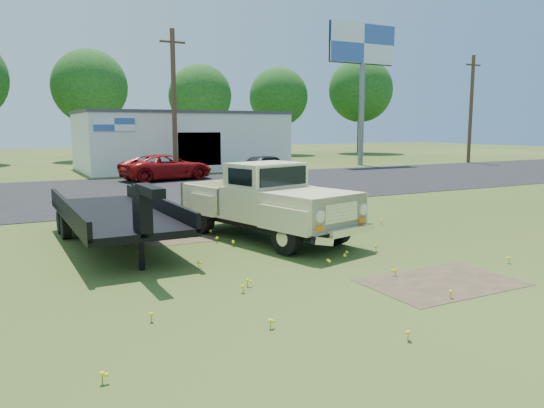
{
  "coord_description": "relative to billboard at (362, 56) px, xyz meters",
  "views": [
    {
      "loc": [
        -6.24,
        -10.44,
        3.07
      ],
      "look_at": [
        -0.2,
        1.0,
        1.18
      ],
      "focal_mm": 35.0,
      "sensor_mm": 36.0,
      "label": 1
    }
  ],
  "objects": [
    {
      "name": "treeline_d",
      "position": [
        -18.0,
        16.46,
        -1.92
      ],
      "size": [
        6.72,
        6.72,
        10.0
      ],
      "color": "#342617",
      "rests_on": "ground"
    },
    {
      "name": "dirt_patch_b",
      "position": [
        -22.0,
        -20.54,
        -8.54
      ],
      "size": [
        2.2,
        1.6,
        0.01
      ],
      "primitive_type": "cube",
      "color": "#463925",
      "rests_on": "ground"
    },
    {
      "name": "red_pickup",
      "position": [
        -17.35,
        -4.63,
        -7.8
      ],
      "size": [
        5.64,
        3.28,
        1.48
      ],
      "primitive_type": "imported",
      "rotation": [
        0.0,
        0.0,
        1.74
      ],
      "color": "maroon",
      "rests_on": "ground"
    },
    {
      "name": "ground",
      "position": [
        -20.0,
        -24.04,
        -8.54
      ],
      "size": [
        140.0,
        140.0,
        0.0
      ],
      "primitive_type": "plane",
      "color": "#304817",
      "rests_on": "ground"
    },
    {
      "name": "treeline_e",
      "position": [
        -8.0,
        14.96,
        -2.55
      ],
      "size": [
        6.08,
        6.08,
        9.04
      ],
      "color": "#342617",
      "rests_on": "ground"
    },
    {
      "name": "commercial_building",
      "position": [
        -14.0,
        2.95,
        -6.44
      ],
      "size": [
        14.2,
        8.2,
        4.15
      ],
      "color": "white",
      "rests_on": "ground"
    },
    {
      "name": "asphalt_lot",
      "position": [
        -20.0,
        -9.04,
        -8.54
      ],
      "size": [
        90.0,
        14.0,
        0.02
      ],
      "primitive_type": "cube",
      "color": "black",
      "rests_on": "ground"
    },
    {
      "name": "flatbed_trailer",
      "position": [
        -23.55,
        -20.65,
        -7.57
      ],
      "size": [
        2.39,
        7.07,
        1.93
      ],
      "primitive_type": null,
      "rotation": [
        0.0,
        0.0,
        0.01
      ],
      "color": "black",
      "rests_on": "ground"
    },
    {
      "name": "utility_pole_mid",
      "position": [
        -16.0,
        -2.04,
        -3.93
      ],
      "size": [
        1.6,
        0.3,
        9.0
      ],
      "color": "#452D20",
      "rests_on": "ground"
    },
    {
      "name": "dirt_patch_a",
      "position": [
        -18.5,
        -27.04,
        -8.54
      ],
      "size": [
        3.0,
        2.0,
        0.01
      ],
      "primitive_type": "cube",
      "color": "#463925",
      "rests_on": "ground"
    },
    {
      "name": "treeline_f",
      "position": [
        2.0,
        17.46,
        -2.24
      ],
      "size": [
        6.4,
        6.4,
        9.52
      ],
      "color": "#342617",
      "rests_on": "ground"
    },
    {
      "name": "treeline_g",
      "position": [
        12.0,
        15.96,
        -1.29
      ],
      "size": [
        7.36,
        7.36,
        10.95
      ],
      "color": "#342617",
      "rests_on": "ground"
    },
    {
      "name": "dark_sedan",
      "position": [
        -11.61,
        -6.25,
        -7.83
      ],
      "size": [
        4.48,
        2.95,
        1.42
      ],
      "primitive_type": "imported",
      "rotation": [
        0.0,
        0.0,
        1.91
      ],
      "color": "black",
      "rests_on": "ground"
    },
    {
      "name": "vintage_pickup_truck",
      "position": [
        -19.67,
        -21.68,
        -7.48
      ],
      "size": [
        3.62,
        6.19,
        2.11
      ],
      "primitive_type": null,
      "rotation": [
        0.0,
        0.0,
        0.25
      ],
      "color": "#D0C18B",
      "rests_on": "ground"
    },
    {
      "name": "billboard",
      "position": [
        0.0,
        0.0,
        0.0
      ],
      "size": [
        6.1,
        0.45,
        11.05
      ],
      "color": "slate",
      "rests_on": "ground"
    },
    {
      "name": "utility_pole_east",
      "position": [
        10.0,
        -2.04,
        -3.93
      ],
      "size": [
        1.6,
        0.3,
        9.0
      ],
      "color": "#452D20",
      "rests_on": "ground"
    }
  ]
}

